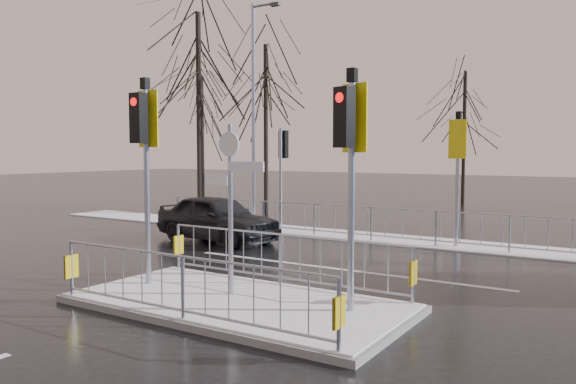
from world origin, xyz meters
The scene contains 11 objects.
ground centered at (0.00, 0.00, 0.00)m, with size 120.00×120.00×0.00m, color black.
snow_verge centered at (0.00, 8.60, 0.02)m, with size 30.00×2.00×0.04m, color white.
lane_markings centered at (0.00, -0.33, 0.00)m, with size 8.00×11.38×0.01m.
traffic_island centered at (-0.01, 0.01, 0.39)m, with size 6.00×3.04×4.15m.
far_kerb_fixtures centered at (0.29, 8.09, 1.02)m, with size 18.00×0.65×3.83m.
car_far_lane centered at (-4.97, 5.47, 0.72)m, with size 1.70×4.21×1.44m, color black.
tree_near_a centered at (-10.50, 11.00, 6.11)m, with size 4.75×4.75×8.97m.
tree_near_b centered at (-8.00, 12.50, 5.15)m, with size 4.00×4.00×7.55m.
tree_near_c centered at (-12.50, 13.50, 4.50)m, with size 3.50×3.50×6.61m.
tree_far_a centered at (-2.00, 22.00, 4.82)m, with size 3.75×3.75×7.08m.
street_lamp_left centered at (-6.43, 9.50, 4.49)m, with size 1.25×0.18×8.20m.
Camera 1 is at (5.94, -7.72, 2.73)m, focal length 35.00 mm.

